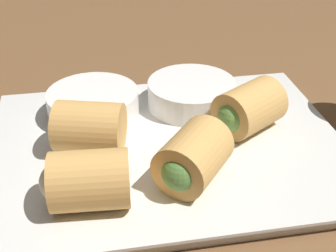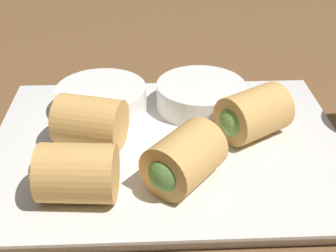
# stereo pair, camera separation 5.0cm
# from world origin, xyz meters

# --- Properties ---
(table_surface) EXTENTS (1.80, 1.40, 0.02)m
(table_surface) POSITION_xyz_m (0.00, 0.00, 0.01)
(table_surface) COLOR brown
(table_surface) RESTS_ON ground
(serving_plate) EXTENTS (0.34, 0.26, 0.01)m
(serving_plate) POSITION_xyz_m (-0.03, 0.02, 0.03)
(serving_plate) COLOR silver
(serving_plate) RESTS_ON table_surface
(roll_front_left) EXTENTS (0.08, 0.07, 0.05)m
(roll_front_left) POSITION_xyz_m (0.05, 0.03, 0.06)
(roll_front_left) COLOR #DBA356
(roll_front_left) RESTS_ON serving_plate
(roll_front_right) EXTENTS (0.07, 0.06, 0.05)m
(roll_front_right) POSITION_xyz_m (-0.11, 0.02, 0.06)
(roll_front_right) COLOR #DBA356
(roll_front_right) RESTS_ON serving_plate
(roll_back_left) EXTENTS (0.08, 0.08, 0.05)m
(roll_back_left) POSITION_xyz_m (-0.02, -0.04, 0.06)
(roll_back_left) COLOR #DBA356
(roll_back_left) RESTS_ON serving_plate
(roll_back_right) EXTENTS (0.07, 0.05, 0.05)m
(roll_back_right) POSITION_xyz_m (-0.11, -0.06, 0.06)
(roll_back_right) COLOR #DBA356
(roll_back_right) RESTS_ON serving_plate
(dipping_bowl_near) EXTENTS (0.10, 0.10, 0.03)m
(dipping_bowl_near) POSITION_xyz_m (0.01, 0.09, 0.05)
(dipping_bowl_near) COLOR white
(dipping_bowl_near) RESTS_ON serving_plate
(dipping_bowl_far) EXTENTS (0.10, 0.10, 0.03)m
(dipping_bowl_far) POSITION_xyz_m (-0.10, 0.08, 0.05)
(dipping_bowl_far) COLOR white
(dipping_bowl_far) RESTS_ON serving_plate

